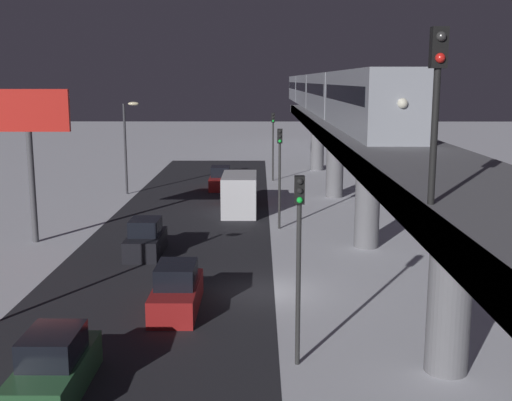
# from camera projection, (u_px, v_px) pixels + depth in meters

# --- Properties ---
(ground_plane) EXTENTS (240.00, 240.00, 0.00)m
(ground_plane) POSITION_uv_depth(u_px,v_px,m) (262.00, 292.00, 28.62)
(ground_plane) COLOR white
(avenue_asphalt) EXTENTS (11.00, 94.78, 0.01)m
(avenue_asphalt) POSITION_uv_depth(u_px,v_px,m) (153.00, 291.00, 28.65)
(avenue_asphalt) COLOR #28282D
(avenue_asphalt) RESTS_ON ground_plane
(elevated_railway) EXTENTS (5.00, 94.78, 6.55)m
(elevated_railway) POSITION_uv_depth(u_px,v_px,m) (398.00, 167.00, 27.53)
(elevated_railway) COLOR slate
(elevated_railway) RESTS_ON ground_plane
(subway_train) EXTENTS (2.94, 74.07, 3.40)m
(subway_train) POSITION_uv_depth(u_px,v_px,m) (321.00, 91.00, 63.40)
(subway_train) COLOR #999EA8
(subway_train) RESTS_ON elevated_railway
(rail_signal) EXTENTS (0.36, 0.41, 4.00)m
(rail_signal) POSITION_uv_depth(u_px,v_px,m) (437.00, 85.00, 14.20)
(rail_signal) COLOR black
(rail_signal) RESTS_ON elevated_railway
(sedan_red) EXTENTS (1.80, 4.38, 1.97)m
(sedan_red) POSITION_uv_depth(u_px,v_px,m) (220.00, 180.00, 55.69)
(sedan_red) COLOR #A51E1E
(sedan_red) RESTS_ON ground_plane
(sedan_green) EXTENTS (1.80, 4.51, 1.97)m
(sedan_green) POSITION_uv_depth(u_px,v_px,m) (54.00, 369.00, 19.20)
(sedan_green) COLOR #2D6038
(sedan_green) RESTS_ON ground_plane
(sedan_red_2) EXTENTS (1.80, 4.55, 1.97)m
(sedan_red_2) POSITION_uv_depth(u_px,v_px,m) (177.00, 291.00, 26.20)
(sedan_red_2) COLOR #A51E1E
(sedan_red_2) RESTS_ON ground_plane
(sedan_black) EXTENTS (1.80, 4.06, 1.97)m
(sedan_black) POSITION_uv_depth(u_px,v_px,m) (146.00, 240.00, 34.65)
(sedan_black) COLOR black
(sedan_black) RESTS_ON ground_plane
(box_truck) EXTENTS (2.40, 7.40, 2.80)m
(box_truck) POSITION_uv_depth(u_px,v_px,m) (240.00, 192.00, 46.19)
(box_truck) COLOR #A51E1E
(box_truck) RESTS_ON ground_plane
(traffic_light_near) EXTENTS (0.32, 0.44, 6.40)m
(traffic_light_near) POSITION_uv_depth(u_px,v_px,m) (299.00, 243.00, 20.52)
(traffic_light_near) COLOR #2D2D2D
(traffic_light_near) RESTS_ON ground_plane
(traffic_light_mid) EXTENTS (0.32, 0.44, 6.40)m
(traffic_light_mid) POSITION_uv_depth(u_px,v_px,m) (280.00, 164.00, 39.99)
(traffic_light_mid) COLOR #2D2D2D
(traffic_light_mid) RESTS_ON ground_plane
(traffic_light_far) EXTENTS (0.32, 0.44, 6.40)m
(traffic_light_far) POSITION_uv_depth(u_px,v_px,m) (273.00, 136.00, 59.46)
(traffic_light_far) COLOR #2D2D2D
(traffic_light_far) RESTS_ON ground_plane
(commercial_billboard) EXTENTS (4.80, 0.36, 8.90)m
(commercial_billboard) POSITION_uv_depth(u_px,v_px,m) (28.00, 126.00, 36.16)
(commercial_billboard) COLOR #4C4C51
(commercial_billboard) RESTS_ON ground_plane
(street_lamp_far) EXTENTS (1.35, 0.44, 7.65)m
(street_lamp_far) POSITION_uv_depth(u_px,v_px,m) (128.00, 137.00, 52.34)
(street_lamp_far) COLOR #38383D
(street_lamp_far) RESTS_ON ground_plane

